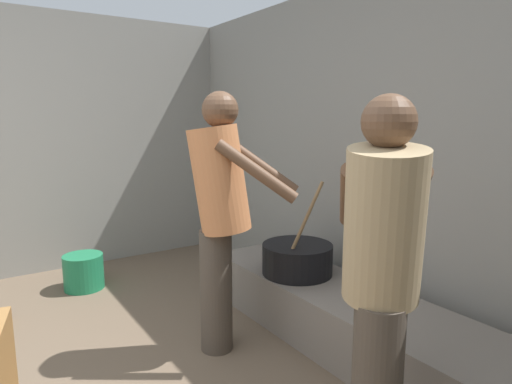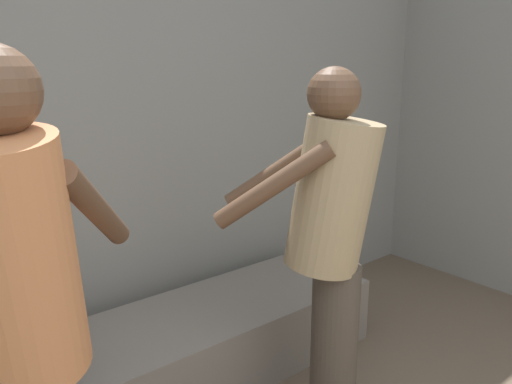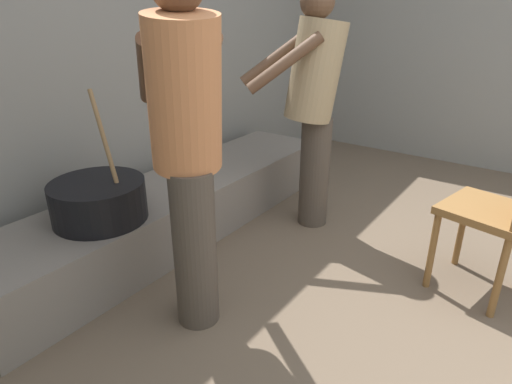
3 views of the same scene
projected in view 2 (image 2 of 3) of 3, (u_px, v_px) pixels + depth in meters
The scene contains 4 objects.
block_enclosure_rear at pixel (46, 139), 2.40m from camera, with size 5.69×0.20×2.39m, color gray.
hearth_ledge at pixel (126, 374), 2.32m from camera, with size 2.68×0.60×0.36m, color slate.
cook_in_orange_shirt at pixel (21, 325), 1.28m from camera, with size 0.67×0.71×1.60m.
cook_in_tan_shirt at pixel (330, 235), 2.06m from camera, with size 0.68×0.68×1.54m.
Camera 2 is at (-0.76, 0.20, 1.56)m, focal length 35.99 mm.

